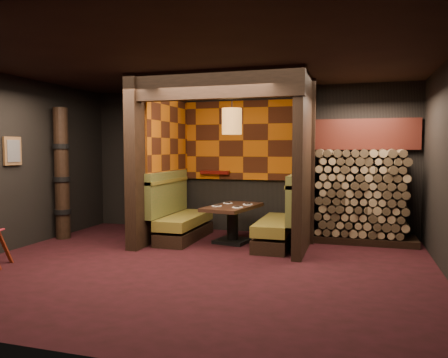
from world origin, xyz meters
TOP-DOWN VIEW (x-y plane):
  - floor at (0.00, 0.00)m, footprint 6.50×5.50m
  - ceiling at (0.00, 0.00)m, footprint 6.50×5.50m
  - wall_back at (0.00, 2.76)m, footprint 6.50×0.02m
  - wall_front at (0.00, -2.76)m, footprint 6.50×0.02m
  - wall_left at (-3.26, 0.00)m, footprint 0.02×5.50m
  - partition_left at (-1.35, 1.65)m, footprint 0.20×2.20m
  - partition_right at (1.30, 1.70)m, footprint 0.15×2.10m
  - header_beam at (-0.02, 0.70)m, footprint 2.85×0.18m
  - tapa_back_panel at (-0.02, 2.71)m, footprint 2.40×0.06m
  - tapa_side_panel at (-1.23, 1.82)m, footprint 0.04×1.85m
  - lacquer_shelf at (-0.60, 2.65)m, footprint 0.60×0.12m
  - booth_bench_left at (-0.96, 1.65)m, footprint 0.68×1.60m
  - booth_bench_right at (0.93, 1.65)m, footprint 0.68×1.60m
  - dining_table at (0.05, 1.66)m, footprint 0.89×1.35m
  - place_settings at (0.05, 1.66)m, footprint 0.64×0.67m
  - pendant_lamp at (0.05, 1.61)m, footprint 0.34×0.34m
  - framed_picture at (-3.22, 0.10)m, footprint 0.05×0.36m
  - totem_column at (-3.05, 1.10)m, footprint 0.31×0.31m
  - firewood_stack at (2.29, 2.35)m, footprint 1.73×0.70m
  - mosaic_header at (2.29, 2.68)m, footprint 1.83×0.10m
  - bay_front_post at (1.39, 1.96)m, footprint 0.08×0.08m

SIDE VIEW (x-z plane):
  - floor at x=0.00m, z-range -0.02..0.00m
  - booth_bench_left at x=-0.96m, z-range -0.17..0.97m
  - booth_bench_right at x=0.93m, z-range -0.17..0.97m
  - dining_table at x=0.05m, z-range 0.10..0.76m
  - place_settings at x=0.05m, z-range 0.65..0.69m
  - firewood_stack at x=2.29m, z-range 0.00..1.64m
  - lacquer_shelf at x=-0.60m, z-range 1.15..1.21m
  - totem_column at x=-3.05m, z-range -0.01..2.39m
  - wall_back at x=0.00m, z-range 0.00..2.85m
  - wall_front at x=0.00m, z-range 0.00..2.85m
  - wall_left at x=-3.26m, z-range 0.00..2.85m
  - partition_left at x=-1.35m, z-range 0.00..2.85m
  - partition_right at x=1.30m, z-range 0.00..2.85m
  - bay_front_post at x=1.39m, z-range 0.00..2.85m
  - framed_picture at x=-3.22m, z-range 1.39..1.85m
  - tapa_back_panel at x=-0.02m, z-range 1.04..2.60m
  - tapa_side_panel at x=-1.23m, z-range 1.12..2.58m
  - mosaic_header at x=2.29m, z-range 1.64..2.20m
  - pendant_lamp at x=0.05m, z-range 1.65..2.60m
  - header_beam at x=-0.02m, z-range 2.41..2.85m
  - ceiling at x=0.00m, z-range 2.85..2.87m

